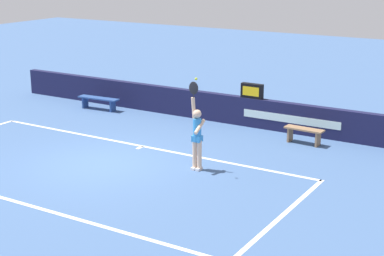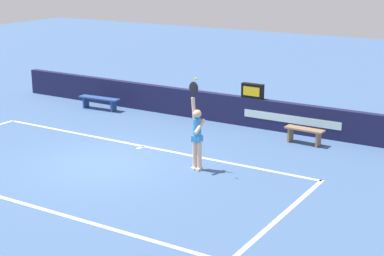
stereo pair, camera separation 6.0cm
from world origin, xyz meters
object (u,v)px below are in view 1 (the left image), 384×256
speed_display (252,91)px  tennis_ball (196,79)px  tennis_player (197,134)px  courtside_bench_near (99,100)px  courtside_bench_far (304,132)px

speed_display → tennis_ball: (0.80, -4.94, 1.32)m
speed_display → tennis_player: size_ratio=0.31×
courtside_bench_near → speed_display: bearing=8.3°
tennis_player → courtside_bench_near: size_ratio=1.43×
speed_display → tennis_player: bearing=-82.2°
tennis_ball → courtside_bench_far: 4.78m
courtside_bench_near → courtside_bench_far: size_ratio=1.37×
courtside_bench_near → courtside_bench_far: (8.08, -0.08, 0.00)m
tennis_player → tennis_ball: tennis_ball is taller
courtside_bench_near → courtside_bench_far: bearing=-0.6°
tennis_ball → courtside_bench_near: bearing=148.4°
courtside_bench_far → tennis_player: bearing=-113.3°
speed_display → tennis_player: (0.63, -4.62, -0.23)m
tennis_ball → speed_display: bearing=99.2°
tennis_ball → courtside_bench_far: tennis_ball is taller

